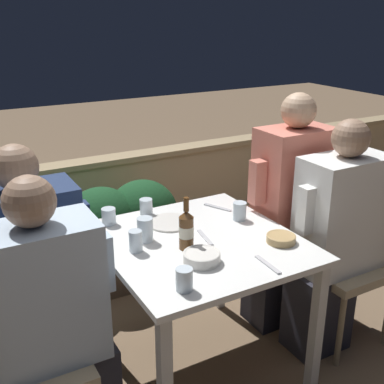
# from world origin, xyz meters

# --- Properties ---
(ground_plane) EXTENTS (16.00, 16.00, 0.00)m
(ground_plane) POSITION_xyz_m (0.00, 0.00, 0.00)
(ground_plane) COLOR #7A6047
(parapet_wall) EXTENTS (9.00, 0.18, 0.74)m
(parapet_wall) POSITION_xyz_m (0.00, 1.56, 0.37)
(parapet_wall) COLOR tan
(parapet_wall) RESTS_ON ground_plane
(dining_table) EXTENTS (0.89, 0.94, 0.75)m
(dining_table) POSITION_xyz_m (0.00, 0.00, 0.65)
(dining_table) COLOR white
(dining_table) RESTS_ON ground_plane
(planter_hedge) EXTENTS (1.07, 0.47, 0.71)m
(planter_hedge) POSITION_xyz_m (-0.16, 1.00, 0.39)
(planter_hedge) COLOR brown
(planter_hedge) RESTS_ON ground_plane
(chair_left_near) EXTENTS (0.43, 0.42, 0.96)m
(chair_left_near) POSITION_xyz_m (-0.94, -0.14, 0.58)
(chair_left_near) COLOR tan
(chair_left_near) RESTS_ON ground_plane
(person_blue_shirt) EXTENTS (0.51, 0.26, 1.24)m
(person_blue_shirt) POSITION_xyz_m (-0.74, -0.14, 0.62)
(person_blue_shirt) COLOR #282833
(person_blue_shirt) RESTS_ON ground_plane
(person_navy_jumper) EXTENTS (0.51, 0.26, 1.27)m
(person_navy_jumper) POSITION_xyz_m (-0.73, 0.18, 0.64)
(person_navy_jumper) COLOR #282833
(person_navy_jumper) RESTS_ON ground_plane
(chair_right_near) EXTENTS (0.43, 0.42, 0.96)m
(chair_right_near) POSITION_xyz_m (0.93, -0.16, 0.58)
(chair_right_near) COLOR tan
(chair_right_near) RESTS_ON ground_plane
(person_white_polo) EXTENTS (0.51, 0.26, 1.28)m
(person_white_polo) POSITION_xyz_m (0.73, -0.16, 0.64)
(person_white_polo) COLOR #282833
(person_white_polo) RESTS_ON ground_plane
(chair_right_far) EXTENTS (0.43, 0.42, 0.96)m
(chair_right_far) POSITION_xyz_m (0.87, 0.16, 0.58)
(chair_right_far) COLOR tan
(chair_right_far) RESTS_ON ground_plane
(person_coral_top) EXTENTS (0.49, 0.26, 1.37)m
(person_coral_top) POSITION_xyz_m (0.67, 0.16, 0.69)
(person_coral_top) COLOR #282833
(person_coral_top) RESTS_ON ground_plane
(beer_bottle) EXTENTS (0.07, 0.07, 0.25)m
(beer_bottle) POSITION_xyz_m (-0.10, -0.05, 0.84)
(beer_bottle) COLOR brown
(beer_bottle) RESTS_ON dining_table
(plate_0) EXTENTS (0.23, 0.23, 0.01)m
(plate_0) POSITION_xyz_m (-0.04, 0.24, 0.75)
(plate_0) COLOR silver
(plate_0) RESTS_ON dining_table
(bowl_0) EXTENTS (0.16, 0.16, 0.05)m
(bowl_0) POSITION_xyz_m (-0.10, -0.19, 0.77)
(bowl_0) COLOR silver
(bowl_0) RESTS_ON dining_table
(bowl_1) EXTENTS (0.14, 0.14, 0.04)m
(bowl_1) POSITION_xyz_m (0.32, -0.21, 0.77)
(bowl_1) COLOR tan
(bowl_1) RESTS_ON dining_table
(glass_cup_0) EXTENTS (0.07, 0.07, 0.09)m
(glass_cup_0) POSITION_xyz_m (0.30, 0.11, 0.79)
(glass_cup_0) COLOR silver
(glass_cup_0) RESTS_ON dining_table
(glass_cup_1) EXTENTS (0.07, 0.07, 0.09)m
(glass_cup_1) POSITION_xyz_m (-0.09, 0.41, 0.79)
(glass_cup_1) COLOR silver
(glass_cup_1) RESTS_ON dining_table
(glass_cup_2) EXTENTS (0.08, 0.08, 0.12)m
(glass_cup_2) POSITION_xyz_m (-0.23, 0.12, 0.81)
(glass_cup_2) COLOR silver
(glass_cup_2) RESTS_ON dining_table
(glass_cup_3) EXTENTS (0.07, 0.07, 0.09)m
(glass_cup_3) POSITION_xyz_m (-0.27, -0.35, 0.79)
(glass_cup_3) COLOR silver
(glass_cup_3) RESTS_ON dining_table
(glass_cup_4) EXTENTS (0.07, 0.07, 0.08)m
(glass_cup_4) POSITION_xyz_m (-0.31, 0.38, 0.79)
(glass_cup_4) COLOR silver
(glass_cup_4) RESTS_ON dining_table
(glass_cup_5) EXTENTS (0.06, 0.06, 0.10)m
(glass_cup_5) POSITION_xyz_m (-0.31, 0.04, 0.80)
(glass_cup_5) COLOR silver
(glass_cup_5) RESTS_ON dining_table
(fork_0) EXTENTS (0.09, 0.16, 0.01)m
(fork_0) POSITION_xyz_m (0.29, 0.29, 0.75)
(fork_0) COLOR silver
(fork_0) RESTS_ON dining_table
(fork_1) EXTENTS (0.05, 0.17, 0.01)m
(fork_1) POSITION_xyz_m (0.03, 0.00, 0.75)
(fork_1) COLOR silver
(fork_1) RESTS_ON dining_table
(fork_2) EXTENTS (0.03, 0.17, 0.01)m
(fork_2) POSITION_xyz_m (0.13, -0.36, 0.75)
(fork_2) COLOR silver
(fork_2) RESTS_ON dining_table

